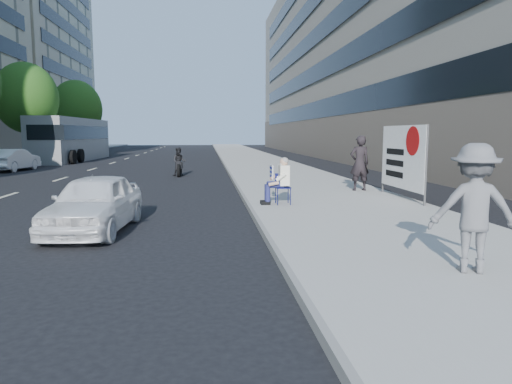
{
  "coord_description": "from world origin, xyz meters",
  "views": [
    {
      "loc": [
        0.29,
        -8.07,
        2.1
      ],
      "look_at": [
        1.34,
        1.62,
        0.86
      ],
      "focal_mm": 32.0,
      "sensor_mm": 36.0,
      "label": 1
    }
  ],
  "objects": [
    {
      "name": "ground",
      "position": [
        0.0,
        0.0,
        0.0
      ],
      "size": [
        160.0,
        160.0,
        0.0
      ],
      "primitive_type": "plane",
      "color": "black",
      "rests_on": "ground"
    },
    {
      "name": "near_sidewalk",
      "position": [
        4.0,
        20.0,
        0.07
      ],
      "size": [
        5.0,
        120.0,
        0.15
      ],
      "primitive_type": "cube",
      "color": "#AEABA3",
      "rests_on": "ground"
    },
    {
      "name": "near_building",
      "position": [
        17.0,
        32.0,
        10.0
      ],
      "size": [
        14.0,
        70.0,
        20.0
      ],
      "primitive_type": "cube",
      "color": "gray",
      "rests_on": "ground"
    },
    {
      "name": "tree_far_d",
      "position": [
        -13.7,
        30.0,
        4.89
      ],
      "size": [
        4.8,
        4.8,
        7.65
      ],
      "color": "#382616",
      "rests_on": "ground"
    },
    {
      "name": "tree_far_e",
      "position": [
        -13.7,
        44.0,
        4.78
      ],
      "size": [
        5.4,
        5.4,
        7.89
      ],
      "color": "#382616",
      "rests_on": "ground"
    },
    {
      "name": "seated_protester",
      "position": [
        2.29,
        4.42,
        0.87
      ],
      "size": [
        0.83,
        1.12,
        1.31
      ],
      "color": "#131656",
      "rests_on": "near_sidewalk"
    },
    {
      "name": "jogger",
      "position": [
        4.02,
        -2.11,
        1.06
      ],
      "size": [
        1.33,
        1.01,
        1.83
      ],
      "primitive_type": "imported",
      "rotation": [
        0.0,
        0.0,
        2.83
      ],
      "color": "slate",
      "rests_on": "near_sidewalk"
    },
    {
      "name": "pedestrian_woman",
      "position": [
        5.54,
        7.17,
        1.1
      ],
      "size": [
        0.71,
        0.48,
        1.9
      ],
      "primitive_type": "imported",
      "rotation": [
        0.0,
        0.0,
        3.18
      ],
      "color": "black",
      "rests_on": "near_sidewalk"
    },
    {
      "name": "protest_banner",
      "position": [
        6.18,
        5.17,
        1.4
      ],
      "size": [
        0.08,
        3.06,
        2.2
      ],
      "color": "#4C4C4C",
      "rests_on": "near_sidewalk"
    },
    {
      "name": "white_sedan_near",
      "position": [
        -2.13,
        2.0,
        0.62
      ],
      "size": [
        1.75,
        3.74,
        1.24
      ],
      "primitive_type": "imported",
      "rotation": [
        0.0,
        0.0,
        -0.08
      ],
      "color": "white",
      "rests_on": "ground"
    },
    {
      "name": "white_sedan_mid",
      "position": [
        -10.65,
        19.3,
        0.62
      ],
      "size": [
        1.76,
        3.92,
        1.25
      ],
      "primitive_type": "imported",
      "rotation": [
        0.0,
        0.0,
        3.02
      ],
      "color": "white",
      "rests_on": "ground"
    },
    {
      "name": "motorcycle",
      "position": [
        -1.07,
        15.07,
        0.64
      ],
      "size": [
        0.7,
        2.04,
        1.42
      ],
      "rotation": [
        0.0,
        0.0,
        -0.02
      ],
      "color": "black",
      "rests_on": "ground"
    },
    {
      "name": "bus",
      "position": [
        -10.23,
        29.49,
        1.64
      ],
      "size": [
        3.19,
        12.17,
        3.3
      ],
      "rotation": [
        0.0,
        0.0,
        -0.05
      ],
      "color": "gray",
      "rests_on": "ground"
    }
  ]
}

